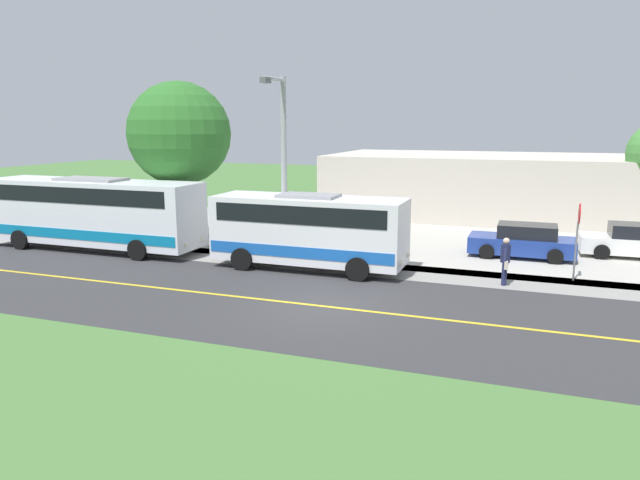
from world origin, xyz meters
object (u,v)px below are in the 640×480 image
object	(u,v)px
commercial_building	(507,186)
tree_curbside	(179,134)
pedestrian_with_bags	(505,260)
transit_bus_rear	(93,210)
parked_car_far	(636,242)
shuttle_bus_front	(309,228)
parked_car_near	(523,241)
stop_sign	(578,228)
street_light_pole	(283,163)

from	to	relation	value
commercial_building	tree_curbside	bearing A→B (deg)	-45.96
pedestrian_with_bags	tree_curbside	world-z (taller)	tree_curbside
tree_curbside	commercial_building	xyz separation A→B (m)	(-14.00, 14.47, -3.33)
transit_bus_rear	parked_car_far	size ratio (longest dim) A/B	2.39
parked_car_far	shuttle_bus_front	bearing A→B (deg)	-62.02
parked_car_far	parked_car_near	bearing A→B (deg)	-70.26
shuttle_bus_front	commercial_building	bearing A→B (deg)	158.17
stop_sign	parked_car_far	distance (m)	5.90
transit_bus_rear	shuttle_bus_front	bearing A→B (deg)	89.80
parked_car_near	tree_curbside	size ratio (longest dim) A/B	0.58
shuttle_bus_front	tree_curbside	distance (m)	8.98
parked_car_far	tree_curbside	size ratio (longest dim) A/B	0.58
transit_bus_rear	stop_sign	world-z (taller)	transit_bus_rear
parked_car_near	pedestrian_with_bags	bearing A→B (deg)	-6.08
stop_sign	tree_curbside	world-z (taller)	tree_curbside
tree_curbside	parked_car_near	bearing A→B (deg)	97.71
tree_curbside	commercial_building	bearing A→B (deg)	134.04
street_light_pole	parked_car_near	world-z (taller)	street_light_pole
parked_car_far	stop_sign	bearing A→B (deg)	-28.24
commercial_building	stop_sign	bearing A→B (deg)	11.44
pedestrian_with_bags	commercial_building	world-z (taller)	commercial_building
transit_bus_rear	pedestrian_with_bags	bearing A→B (deg)	90.30
shuttle_bus_front	parked_car_near	world-z (taller)	shuttle_bus_front
shuttle_bus_front	transit_bus_rear	bearing A→B (deg)	-90.20
stop_sign	tree_curbside	size ratio (longest dim) A/B	0.38
shuttle_bus_front	commercial_building	xyz separation A→B (m)	(-16.92, 6.78, 0.25)
street_light_pole	tree_curbside	xyz separation A→B (m)	(-2.53, -6.43, 1.06)
commercial_building	pedestrian_with_bags	bearing A→B (deg)	2.38
transit_bus_rear	parked_car_far	xyz separation A→B (m)	(-6.66, 23.16, -1.12)
parked_car_near	transit_bus_rear	bearing A→B (deg)	-74.91
parked_car_far	tree_curbside	distance (m)	21.14
tree_curbside	stop_sign	bearing A→B (deg)	85.77
transit_bus_rear	pedestrian_with_bags	xyz separation A→B (m)	(-0.10, 18.04, -0.88)
parked_car_near	commercial_building	bearing A→B (deg)	-174.13
stop_sign	parked_car_far	bearing A→B (deg)	151.76
parked_car_far	commercial_building	bearing A→B (deg)	-150.34
parked_car_near	parked_car_far	size ratio (longest dim) A/B	0.99
street_light_pole	tree_curbside	size ratio (longest dim) A/B	0.98
tree_curbside	shuttle_bus_front	bearing A→B (deg)	69.26
shuttle_bus_front	pedestrian_with_bags	bearing A→B (deg)	91.02
stop_sign	tree_curbside	xyz separation A→B (m)	(-1.30, -17.57, 3.26)
shuttle_bus_front	commercial_building	size ratio (longest dim) A/B	0.36
pedestrian_with_bags	tree_curbside	distance (m)	16.01
street_light_pole	parked_car_far	distance (m)	15.62
commercial_building	street_light_pole	bearing A→B (deg)	-25.95
stop_sign	street_light_pole	xyz separation A→B (m)	(1.23, -11.14, 2.20)
transit_bus_rear	street_light_pole	xyz separation A→B (m)	(-0.35, 9.30, 2.36)
shuttle_bus_front	transit_bus_rear	size ratio (longest dim) A/B	0.73
stop_sign	parked_car_near	world-z (taller)	stop_sign
street_light_pole	commercial_building	size ratio (longest dim) A/B	0.35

